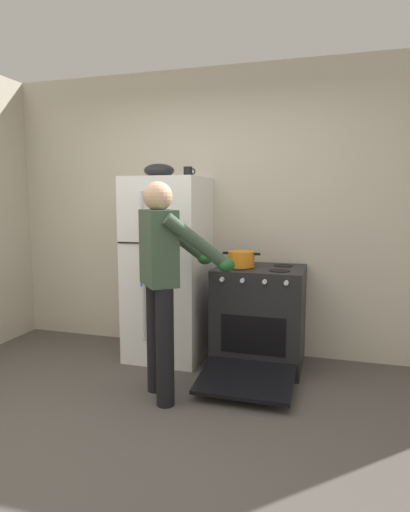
{
  "coord_description": "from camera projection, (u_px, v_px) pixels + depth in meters",
  "views": [
    {
      "loc": [
        1.08,
        -2.12,
        1.47
      ],
      "look_at": [
        0.05,
        1.32,
        1.0
      ],
      "focal_mm": 30.22,
      "sensor_mm": 36.0,
      "label": 1
    }
  ],
  "objects": [
    {
      "name": "stove_range",
      "position": [
        259.0,
        318.0,
        3.8
      ],
      "size": [
        0.76,
        1.2,
        0.89
      ],
      "color": "black",
      "rests_on": "ground"
    },
    {
      "name": "person_cook",
      "position": [
        164.0,
        271.0,
        3.12
      ],
      "size": [
        0.72,
        0.73,
        1.6
      ],
      "color": "black",
      "rests_on": "ground"
    },
    {
      "name": "red_pot",
      "position": [
        241.0,
        259.0,
        3.74
      ],
      "size": [
        0.33,
        0.23,
        0.14
      ],
      "color": "orange",
      "rests_on": "stove_range"
    },
    {
      "name": "kitchen_wall_back",
      "position": [
        218.0,
        212.0,
        4.19
      ],
      "size": [
        6.0,
        0.1,
        2.7
      ],
      "primitive_type": "cube",
      "color": "beige",
      "rests_on": "ground"
    },
    {
      "name": "mixing_bowl",
      "position": [
        159.0,
        171.0,
        3.91
      ],
      "size": [
        0.28,
        0.28,
        0.12
      ],
      "primitive_type": "ellipsoid",
      "color": "black",
      "rests_on": "refrigerator"
    },
    {
      "name": "coffee_mug",
      "position": [
        188.0,
        172.0,
        3.88
      ],
      "size": [
        0.11,
        0.08,
        0.1
      ],
      "color": "black",
      "rests_on": "refrigerator"
    },
    {
      "name": "ground",
      "position": [
        132.0,
        453.0,
        2.51
      ],
      "size": [
        8.0,
        8.0,
        0.0
      ],
      "primitive_type": "plane",
      "color": "#4C4742"
    },
    {
      "name": "refrigerator",
      "position": [
        168.0,
        268.0,
        4.0
      ],
      "size": [
        0.68,
        0.72,
        1.67
      ],
      "color": "white",
      "rests_on": "ground"
    }
  ]
}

